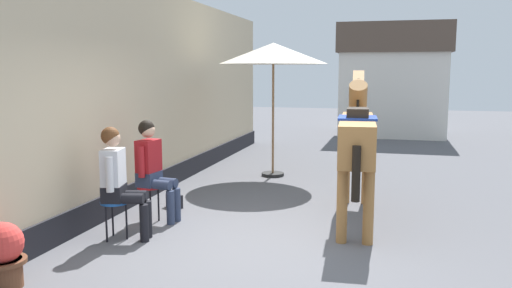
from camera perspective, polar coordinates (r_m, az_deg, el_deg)
name	(u,v)px	position (r m, az deg, el deg)	size (l,w,h in m)	color
ground_plane	(305,191)	(8.99, 5.40, -5.16)	(40.00, 40.00, 0.00)	#56565B
pub_facade_wall	(125,105)	(8.17, -14.21, 4.21)	(0.34, 14.00, 3.40)	#CCB793
distant_cottage	(393,79)	(17.19, 14.82, 6.96)	(3.40, 2.60, 3.50)	silver
seated_visitor_near	(119,177)	(6.49, -14.87, -3.55)	(0.61, 0.48, 1.39)	#194C99
seated_visitor_far	(153,165)	(7.22, -11.30, -2.28)	(0.61, 0.49, 1.39)	red
saddled_horse_center	(357,136)	(7.25, 11.06, 0.83)	(0.58, 3.00, 2.06)	#9E6B38
flower_planter_near	(3,254)	(5.55, -26.13, -10.82)	(0.43, 0.43, 0.64)	brown
cafe_parasol	(273,54)	(10.03, 1.92, 9.83)	(2.10, 2.10, 2.58)	black
satchel_bag	(174,201)	(7.98, -8.98, -6.20)	(0.28, 0.12, 0.20)	black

